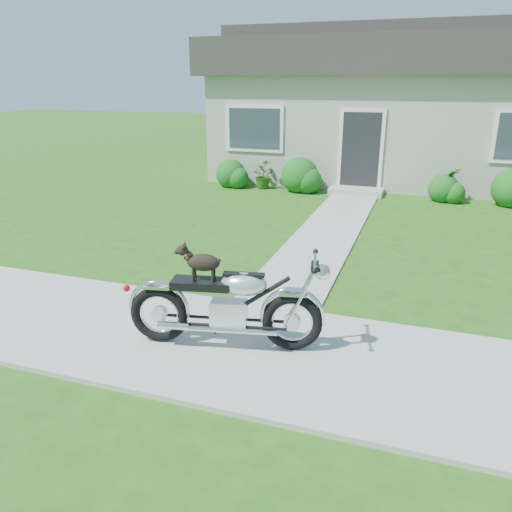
{
  "coord_description": "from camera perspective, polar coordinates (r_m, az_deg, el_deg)",
  "views": [
    {
      "loc": [
        0.24,
        -4.68,
        2.86
      ],
      "look_at": [
        -1.71,
        1.0,
        0.75
      ],
      "focal_mm": 35.0,
      "sensor_mm": 36.0,
      "label": 1
    }
  ],
  "objects": [
    {
      "name": "sidewalk",
      "position": [
        5.48,
        14.01,
        -12.5
      ],
      "size": [
        24.0,
        2.2,
        0.04
      ],
      "primitive_type": "cube",
      "color": "#9E9B93",
      "rests_on": "ground"
    },
    {
      "name": "shrub_row",
      "position": [
        13.42,
        17.38,
        7.89
      ],
      "size": [
        10.32,
        1.0,
        1.0
      ],
      "color": "#175917",
      "rests_on": "ground"
    },
    {
      "name": "motorcycle_with_dog",
      "position": [
        5.5,
        -3.23,
        -5.47
      ],
      "size": [
        2.2,
        0.77,
        1.17
      ],
      "rotation": [
        0.0,
        0.0,
        0.2
      ],
      "color": "black",
      "rests_on": "sidewalk"
    },
    {
      "name": "ground",
      "position": [
        5.49,
        13.99,
        -12.68
      ],
      "size": [
        80.0,
        80.0,
        0.0
      ],
      "primitive_type": "plane",
      "color": "#235114",
      "rests_on": "ground"
    },
    {
      "name": "walkway",
      "position": [
        10.24,
        8.44,
        3.01
      ],
      "size": [
        1.2,
        8.0,
        0.03
      ],
      "primitive_type": "cube",
      "color": "#9E9B93",
      "rests_on": "ground"
    },
    {
      "name": "potted_plant_right",
      "position": [
        13.47,
        21.45,
        7.58
      ],
      "size": [
        0.64,
        0.64,
        0.83
      ],
      "primitive_type": "imported",
      "rotation": [
        0.0,
        0.0,
        4.2
      ],
      "color": "#27621B",
      "rests_on": "ground"
    },
    {
      "name": "house",
      "position": [
        16.69,
        18.86,
        15.96
      ],
      "size": [
        12.6,
        7.03,
        4.5
      ],
      "color": "#B4AFA2",
      "rests_on": "ground"
    },
    {
      "name": "potted_plant_left",
      "position": [
        14.16,
        0.68,
        9.22
      ],
      "size": [
        0.87,
        0.88,
        0.74
      ],
      "primitive_type": "imported",
      "rotation": [
        0.0,
        0.0,
        2.35
      ],
      "color": "#224D14",
      "rests_on": "ground"
    }
  ]
}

